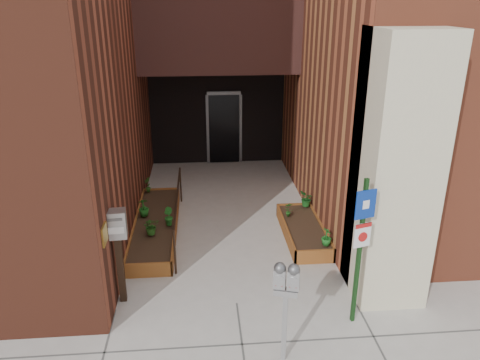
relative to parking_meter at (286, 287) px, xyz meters
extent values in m
plane|color=#9E9991|center=(-0.56, 1.34, -1.21)|extent=(80.00, 80.00, 0.00)
cube|color=beige|center=(1.99, 1.54, 0.99)|extent=(1.10, 1.20, 4.40)
cube|color=black|center=(-0.56, 7.34, 2.79)|extent=(4.20, 2.00, 2.00)
cube|color=black|center=(-0.56, 8.74, 0.29)|extent=(4.00, 0.30, 3.00)
cube|color=black|center=(-0.36, 8.56, -0.16)|extent=(0.90, 0.06, 2.10)
cube|color=#B79338|center=(-2.55, 1.14, 0.29)|extent=(0.04, 0.30, 0.30)
cube|color=brown|center=(-2.11, 2.26, -1.06)|extent=(0.90, 0.04, 0.30)
cube|color=brown|center=(-2.11, 5.82, -1.06)|extent=(0.90, 0.04, 0.30)
cube|color=brown|center=(-2.54, 4.04, -1.06)|extent=(0.04, 3.60, 0.30)
cube|color=brown|center=(-1.68, 4.04, -1.06)|extent=(0.04, 3.60, 0.30)
cube|color=black|center=(-2.11, 4.04, -1.08)|extent=(0.82, 3.52, 0.26)
cube|color=brown|center=(1.04, 2.46, -1.06)|extent=(0.80, 0.04, 0.30)
cube|color=brown|center=(1.04, 4.62, -1.06)|extent=(0.80, 0.04, 0.30)
cube|color=brown|center=(0.66, 3.54, -1.06)|extent=(0.04, 2.20, 0.30)
cube|color=brown|center=(1.42, 3.54, -1.06)|extent=(0.04, 2.20, 0.30)
cube|color=black|center=(1.04, 3.54, -1.08)|extent=(0.72, 2.12, 0.26)
cylinder|color=black|center=(-1.61, 2.34, -0.76)|extent=(0.04, 0.04, 0.90)
cylinder|color=black|center=(-1.61, 5.64, -0.76)|extent=(0.04, 0.04, 0.90)
cylinder|color=black|center=(-1.61, 3.99, -0.33)|extent=(0.04, 3.30, 0.04)
cube|color=#97989A|center=(0.00, 0.00, -0.67)|extent=(0.08, 0.08, 1.08)
cube|color=#97989A|center=(0.00, 0.00, -0.08)|extent=(0.35, 0.21, 0.09)
cube|color=#97989A|center=(-0.09, 0.03, 0.11)|extent=(0.19, 0.15, 0.28)
sphere|color=#59595B|center=(-0.09, 0.03, 0.27)|extent=(0.16, 0.16, 0.16)
cube|color=white|center=(-0.10, -0.03, 0.13)|extent=(0.10, 0.03, 0.05)
cube|color=#B21414|center=(-0.10, -0.03, 0.05)|extent=(0.10, 0.03, 0.03)
cube|color=#97989A|center=(0.09, -0.03, 0.11)|extent=(0.19, 0.15, 0.28)
sphere|color=#59595B|center=(0.09, -0.03, 0.27)|extent=(0.16, 0.16, 0.16)
cube|color=white|center=(0.07, -0.08, 0.13)|extent=(0.10, 0.03, 0.05)
cube|color=#B21414|center=(0.07, -0.08, 0.05)|extent=(0.10, 0.03, 0.03)
cube|color=#143613|center=(1.24, 0.74, 0.00)|extent=(0.07, 0.07, 2.42)
cube|color=navy|center=(1.25, 0.71, 0.83)|extent=(0.32, 0.11, 0.44)
cube|color=white|center=(1.25, 0.70, 0.83)|extent=(0.11, 0.04, 0.13)
cube|color=white|center=(1.25, 0.71, 0.33)|extent=(0.27, 0.10, 0.39)
cube|color=#B21414|center=(1.25, 0.70, 0.49)|extent=(0.27, 0.09, 0.07)
cylinder|color=#B21414|center=(1.25, 0.70, 0.31)|extent=(0.15, 0.06, 0.15)
cube|color=black|center=(-2.46, 1.60, -0.60)|extent=(0.12, 0.12, 1.22)
cube|color=#A2A2A4|center=(-2.46, 1.60, 0.23)|extent=(0.35, 0.27, 0.46)
cube|color=#59595B|center=(-2.45, 1.47, 0.36)|extent=(0.24, 0.03, 0.04)
cube|color=white|center=(-2.45, 1.47, 0.17)|extent=(0.27, 0.03, 0.11)
imported|color=#245719|center=(-2.12, 3.38, -0.73)|extent=(0.41, 0.41, 0.36)
imported|color=#1B5B1A|center=(-1.81, 3.78, -0.72)|extent=(0.29, 0.29, 0.38)
imported|color=#1A5B1A|center=(-2.37, 4.27, -0.71)|extent=(0.29, 0.29, 0.40)
imported|color=#255418|center=(-2.41, 5.61, -0.71)|extent=(0.26, 0.26, 0.39)
imported|color=#1C631F|center=(1.29, 2.64, -0.73)|extent=(0.20, 0.20, 0.35)
imported|color=#1D5217|center=(0.79, 3.97, -0.74)|extent=(0.18, 0.18, 0.33)
imported|color=#1A5C1E|center=(1.29, 4.44, -0.73)|extent=(0.42, 0.42, 0.36)
camera|label=1|loc=(-1.06, -5.18, 3.59)|focal=35.00mm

